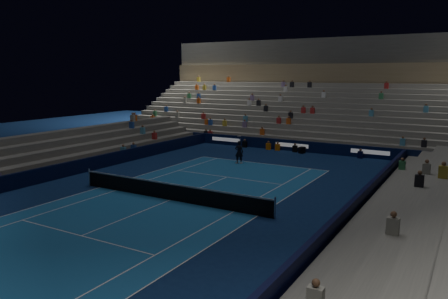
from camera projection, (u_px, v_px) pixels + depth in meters
ground at (170, 200)px, 24.52m from camera, size 90.00×90.00×0.00m
court_surface at (170, 200)px, 24.52m from camera, size 10.97×23.77×0.01m
sponsor_barrier_far at (292, 146)px, 40.17m from camera, size 44.00×0.25×1.00m
sponsor_barrier_east at (342, 220)px, 19.61m from camera, size 0.25×37.00×1.00m
sponsor_barrier_west at (55, 172)px, 29.27m from camera, size 0.25×37.00×1.00m
grandstand_main at (325, 108)px, 47.67m from camera, size 44.00×15.20×11.20m
grandstand_east at (427, 225)px, 17.81m from camera, size 5.00×37.00×2.50m
grandstand_west at (22, 161)px, 30.92m from camera, size 5.00×37.00×2.50m
tennis_net at (170, 191)px, 24.44m from camera, size 12.90×0.10×1.10m
tennis_player at (239, 152)px, 34.45m from camera, size 0.75×0.59×1.81m
broadcast_camera at (302, 150)px, 38.98m from camera, size 0.56×0.94×0.58m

